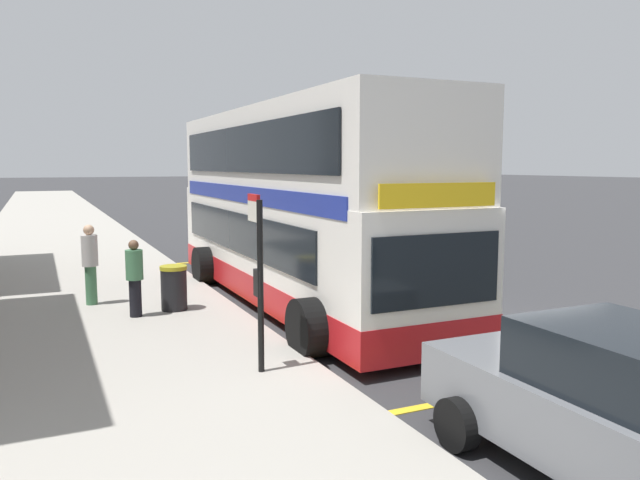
% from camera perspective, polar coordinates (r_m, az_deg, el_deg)
% --- Properties ---
extents(ground_plane, '(260.00, 260.00, 0.00)m').
position_cam_1_polar(ground_plane, '(41.59, -13.70, 2.38)').
color(ground_plane, '#333335').
extents(pavement_near, '(6.00, 76.00, 0.14)m').
position_cam_1_polar(pavement_near, '(40.85, -23.39, 2.03)').
color(pavement_near, '#A39E93').
rests_on(pavement_near, ground).
extents(double_decker_bus, '(3.29, 11.01, 4.40)m').
position_cam_1_polar(double_decker_bus, '(14.13, -2.20, 2.48)').
color(double_decker_bus, white).
rests_on(double_decker_bus, ground).
extents(bus_bay_markings, '(3.05, 13.45, 0.01)m').
position_cam_1_polar(bus_bay_markings, '(14.55, -2.44, -5.60)').
color(bus_bay_markings, yellow).
rests_on(bus_bay_markings, ground).
extents(bus_stop_sign, '(0.09, 0.51, 2.60)m').
position_cam_1_polar(bus_stop_sign, '(9.05, -5.69, -2.52)').
color(bus_stop_sign, black).
rests_on(bus_stop_sign, pavement_near).
extents(parked_car_maroon_distant, '(2.09, 4.20, 1.62)m').
position_cam_1_polar(parked_car_maroon_distant, '(31.13, -0.35, 2.58)').
color(parked_car_maroon_distant, maroon).
rests_on(parked_car_maroon_distant, ground).
extents(parked_car_grey_far, '(2.09, 4.20, 1.62)m').
position_cam_1_polar(parked_car_grey_far, '(6.88, 25.98, -13.89)').
color(parked_car_grey_far, slate).
rests_on(parked_car_grey_far, ground).
extents(pedestrian_waiting_near_sign, '(0.34, 0.34, 1.75)m').
position_cam_1_polar(pedestrian_waiting_near_sign, '(14.28, -20.41, -1.84)').
color(pedestrian_waiting_near_sign, '#3F724C').
rests_on(pedestrian_waiting_near_sign, pavement_near).
extents(pedestrian_further_back, '(0.34, 0.34, 1.55)m').
position_cam_1_polar(pedestrian_further_back, '(12.87, -16.70, -3.15)').
color(pedestrian_further_back, black).
rests_on(pedestrian_further_back, pavement_near).
extents(litter_bin, '(0.56, 0.56, 0.93)m').
position_cam_1_polar(litter_bin, '(13.33, -13.30, -4.29)').
color(litter_bin, black).
rests_on(litter_bin, pavement_near).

